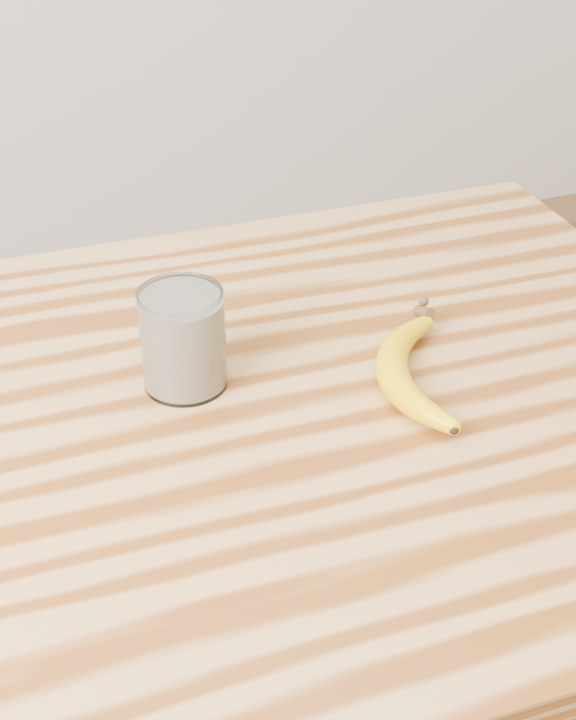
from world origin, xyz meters
name	(u,v)px	position (x,y,z in m)	size (l,w,h in m)	color
table	(186,521)	(0.00, 0.00, 0.77)	(1.20, 0.80, 0.90)	#B08347
smoothie_glass	(183,340)	(0.02, 0.06, 0.95)	(0.09, 0.09, 0.11)	white
banana	(391,372)	(0.22, -0.01, 0.92)	(0.10, 0.27, 0.03)	#E4B502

